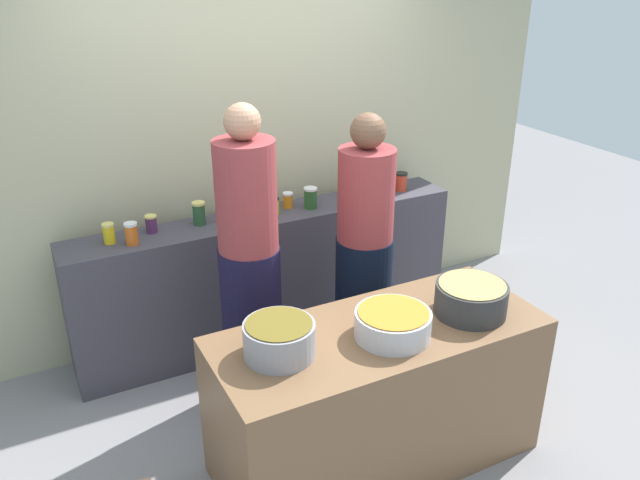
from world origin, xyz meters
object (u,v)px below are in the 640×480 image
object	(u,v)px
cooking_pot_left	(279,339)
cook_with_tongs	(250,277)
preserve_jar_0	(109,233)
preserve_jar_6	(274,206)
preserve_jar_10	(371,189)
preserve_jar_5	(252,211)
preserve_jar_3	(199,213)
cook_in_cap	(364,261)
preserve_jar_4	(225,211)
preserve_jar_2	(151,224)
preserve_jar_12	(401,181)
cooking_pot_right	(471,299)
preserve_jar_1	(131,234)
preserve_jar_8	(311,198)
cooking_pot_center	(393,324)
preserve_jar_9	(355,192)
preserve_jar_7	(288,200)
preserve_jar_11	(386,186)

from	to	relation	value
cooking_pot_left	cook_with_tongs	bearing A→B (deg)	78.42
preserve_jar_0	preserve_jar_6	bearing A→B (deg)	-1.32
preserve_jar_10	preserve_jar_0	bearing A→B (deg)	178.11
preserve_jar_5	preserve_jar_10	xyz separation A→B (m)	(0.89, -0.03, 0.02)
preserve_jar_3	preserve_jar_5	world-z (taller)	preserve_jar_3
preserve_jar_3	cook_in_cap	world-z (taller)	cook_in_cap
preserve_jar_4	preserve_jar_5	distance (m)	0.18
preserve_jar_2	preserve_jar_12	bearing A→B (deg)	-2.19
preserve_jar_3	preserve_jar_2	bearing A→B (deg)	177.67
preserve_jar_2	cooking_pot_right	size ratio (longest dim) A/B	0.30
preserve_jar_0	preserve_jar_1	distance (m)	0.14
preserve_jar_12	preserve_jar_8	bearing A→B (deg)	-178.92
preserve_jar_3	preserve_jar_4	size ratio (longest dim) A/B	1.06
cooking_pot_center	cook_in_cap	bearing A→B (deg)	67.50
preserve_jar_9	preserve_jar_7	bearing A→B (deg)	169.31
preserve_jar_9	preserve_jar_10	xyz separation A→B (m)	(0.12, -0.01, 0.01)
preserve_jar_3	preserve_jar_11	size ratio (longest dim) A/B	1.35
preserve_jar_5	preserve_jar_11	distance (m)	1.04
preserve_jar_6	preserve_jar_4	bearing A→B (deg)	174.28
preserve_jar_10	cooking_pot_left	bearing A→B (deg)	-134.45
preserve_jar_7	preserve_jar_11	world-z (taller)	preserve_jar_11
preserve_jar_6	cooking_pot_center	xyz separation A→B (m)	(-0.02, -1.47, -0.11)
preserve_jar_3	preserve_jar_4	distance (m)	0.17
preserve_jar_0	preserve_jar_10	bearing A→B (deg)	-1.89
preserve_jar_12	cooking_pot_center	size ratio (longest dim) A/B	0.36
preserve_jar_7	preserve_jar_8	world-z (taller)	preserve_jar_8
preserve_jar_4	preserve_jar_0	bearing A→B (deg)	-179.37
preserve_jar_0	preserve_jar_11	bearing A→B (deg)	-0.78
preserve_jar_2	cook_in_cap	size ratio (longest dim) A/B	0.07
preserve_jar_4	cooking_pot_right	xyz separation A→B (m)	(0.79, -1.50, -0.10)
preserve_jar_5	preserve_jar_9	size ratio (longest dim) A/B	0.81
preserve_jar_0	cooking_pot_right	distance (m)	2.14
preserve_jar_3	cooking_pot_right	world-z (taller)	preserve_jar_3
preserve_jar_11	cooking_pot_left	xyz separation A→B (m)	(-1.45, -1.36, -0.09)
preserve_jar_5	preserve_jar_8	xyz separation A→B (m)	(0.42, -0.01, 0.02)
preserve_jar_1	preserve_jar_5	xyz separation A→B (m)	(0.79, 0.05, -0.02)
cooking_pot_left	preserve_jar_7	bearing A→B (deg)	63.75
preserve_jar_6	preserve_jar_12	distance (m)	1.01
preserve_jar_4	preserve_jar_9	distance (m)	0.94
preserve_jar_6	preserve_jar_7	distance (m)	0.15
preserve_jar_8	cook_with_tongs	distance (m)	0.91
preserve_jar_10	cook_with_tongs	size ratio (longest dim) A/B	0.07
preserve_jar_10	cook_with_tongs	distance (m)	1.28
preserve_jar_10	preserve_jar_12	distance (m)	0.28
preserve_jar_1	cooking_pot_left	size ratio (longest dim) A/B	0.41
preserve_jar_0	preserve_jar_4	bearing A→B (deg)	0.63
preserve_jar_3	cook_with_tongs	bearing A→B (deg)	-82.81
preserve_jar_9	preserve_jar_11	bearing A→B (deg)	5.09
preserve_jar_0	preserve_jar_8	distance (m)	1.33
preserve_jar_0	preserve_jar_9	xyz separation A→B (m)	(1.67, -0.05, -0.00)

